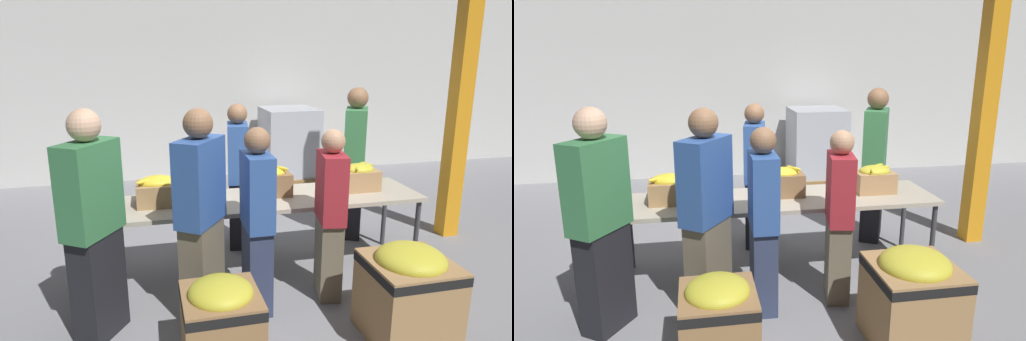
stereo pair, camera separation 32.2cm
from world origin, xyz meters
The scene contains 16 objects.
ground_plane centered at (0.00, 0.00, 0.00)m, with size 30.00×30.00×0.00m, color gray.
wall_back centered at (0.00, 3.82, 2.00)m, with size 16.00×0.08×4.00m.
sorting_table centered at (0.00, 0.00, 0.74)m, with size 3.08×0.76×0.79m.
banana_box_0 centered at (-1.04, 0.05, 0.93)m, with size 0.40×0.33×0.27m.
banana_box_1 centered at (0.06, 0.09, 0.93)m, with size 0.38×0.29×0.30m.
banana_box_2 centered at (0.99, 0.04, 0.93)m, with size 0.39×0.27×0.29m.
volunteer_0 centered at (-0.15, 0.71, 0.81)m, with size 0.29×0.47×1.63m.
volunteer_1 centered at (-1.54, -0.72, 0.89)m, with size 0.46×0.53×1.79m.
volunteer_2 centered at (1.25, 0.68, 0.89)m, with size 0.43×0.53×1.78m.
volunteer_3 centered at (0.42, -0.58, 0.77)m, with size 0.28×0.44×1.54m.
volunteer_4 centered at (-0.26, -0.65, 0.79)m, with size 0.22×0.43×1.60m.
volunteer_5 centered at (-0.72, -0.64, 0.88)m, with size 0.46×0.52×1.76m.
donation_bin_0 centered at (-0.68, -1.33, 0.36)m, with size 0.54×0.54×0.67m.
donation_bin_1 centered at (0.77, -1.33, 0.41)m, with size 0.62×0.62×0.77m.
support_pillar centered at (2.40, 0.44, 2.00)m, with size 0.20×0.20×4.00m.
pallet_stack_0 centered at (1.23, 3.15, 0.61)m, with size 0.96×0.96×1.25m.
Camera 1 is at (-1.10, -4.11, 2.19)m, focal length 32.00 mm.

